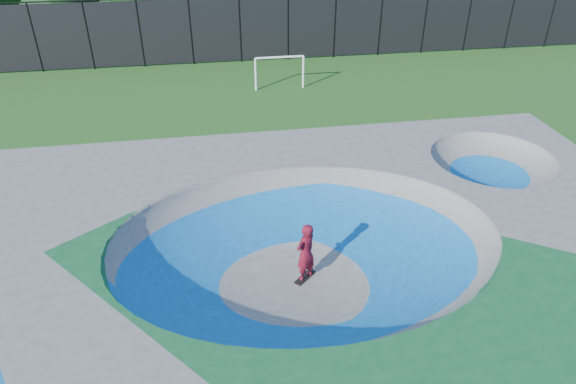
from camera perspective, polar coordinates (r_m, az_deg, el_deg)
name	(u,v)px	position (r m, az deg, el deg)	size (l,w,h in m)	color
ground	(305,277)	(15.19, 1.89, -9.40)	(120.00, 120.00, 0.00)	#215417
skate_deck	(305,257)	(14.71, 1.95, -7.19)	(22.00, 14.00, 1.50)	gray
skater	(305,252)	(14.56, 1.95, -6.73)	(0.68, 0.45, 1.87)	red
skateboard	(305,277)	(15.14, 1.89, -9.44)	(0.78, 0.22, 0.05)	black
soccer_goal	(280,66)	(28.63, -0.94, 13.78)	(2.75, 0.12, 1.81)	white
fence	(240,28)	(33.27, -5.34, 17.68)	(48.09, 0.09, 4.04)	black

